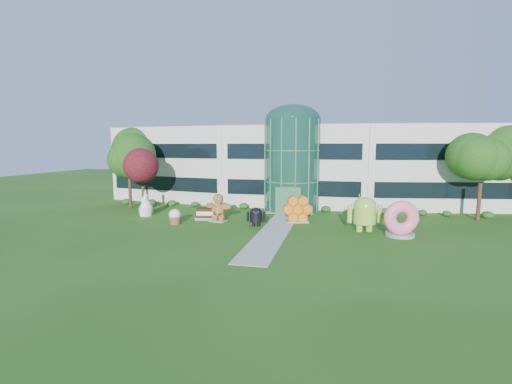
% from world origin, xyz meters
% --- Properties ---
extents(ground, '(140.00, 140.00, 0.00)m').
position_xyz_m(ground, '(0.00, 0.00, 0.00)').
color(ground, '#215114').
rests_on(ground, ground).
extents(building, '(46.00, 15.00, 9.30)m').
position_xyz_m(building, '(0.00, 18.00, 4.65)').
color(building, beige).
rests_on(building, ground).
extents(atrium, '(6.00, 6.00, 9.80)m').
position_xyz_m(atrium, '(0.00, 12.00, 4.90)').
color(atrium, '#194738').
rests_on(atrium, ground).
extents(walkway, '(2.40, 20.00, 0.04)m').
position_xyz_m(walkway, '(0.00, 2.00, 0.02)').
color(walkway, '#9E9E93').
rests_on(walkway, ground).
extents(tree_red, '(4.00, 4.00, 6.00)m').
position_xyz_m(tree_red, '(-15.50, 7.50, 3.00)').
color(tree_red, '#3F0C14').
rests_on(tree_red, ground).
extents(trees_backdrop, '(52.00, 8.00, 8.40)m').
position_xyz_m(trees_backdrop, '(0.00, 13.00, 4.20)').
color(trees_backdrop, '#224A12').
rests_on(trees_backdrop, ground).
extents(android_green, '(3.39, 2.67, 3.38)m').
position_xyz_m(android_green, '(7.20, 2.74, 1.69)').
color(android_green, '#96C840').
rests_on(android_green, ground).
extents(android_black, '(1.91, 1.47, 1.95)m').
position_xyz_m(android_black, '(-1.95, 2.77, 0.97)').
color(android_black, black).
rests_on(android_black, ground).
extents(donut, '(2.99, 1.93, 2.87)m').
position_xyz_m(donut, '(9.82, 1.70, 1.44)').
color(donut, '#FF617C').
rests_on(donut, ground).
extents(gingerbread, '(3.00, 1.57, 2.64)m').
position_xyz_m(gingerbread, '(-5.79, 3.85, 1.32)').
color(gingerbread, brown).
rests_on(gingerbread, ground).
extents(ice_cream_sandwich, '(2.67, 1.68, 1.11)m').
position_xyz_m(ice_cream_sandwich, '(-7.02, 4.66, 0.55)').
color(ice_cream_sandwich, black).
rests_on(ice_cream_sandwich, ground).
extents(honeycomb, '(3.07, 1.81, 2.27)m').
position_xyz_m(honeycomb, '(1.44, 5.08, 1.14)').
color(honeycomb, orange).
rests_on(honeycomb, ground).
extents(froyo, '(1.92, 1.92, 2.55)m').
position_xyz_m(froyo, '(-13.82, 4.93, 1.27)').
color(froyo, white).
rests_on(froyo, ground).
extents(cupcake, '(1.34, 1.34, 1.38)m').
position_xyz_m(cupcake, '(-9.24, 1.91, 0.69)').
color(cupcake, white).
rests_on(cupcake, ground).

